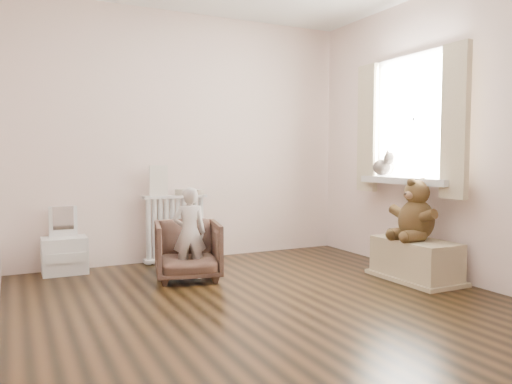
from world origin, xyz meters
name	(u,v)px	position (x,y,z in m)	size (l,w,h in m)	color
floor	(264,302)	(0.00, 0.00, 0.00)	(3.60, 3.60, 0.01)	black
back_wall	(187,138)	(0.00, 1.80, 1.30)	(3.60, 0.02, 2.60)	white
front_wall	(463,107)	(0.00, -1.80, 1.30)	(3.60, 0.02, 2.60)	white
right_wall	(443,134)	(1.80, 0.00, 1.30)	(0.02, 3.60, 2.60)	white
window	(416,119)	(1.76, 0.30, 1.45)	(0.03, 0.90, 1.10)	white
window_sill	(407,181)	(1.67, 0.30, 0.87)	(0.22, 1.10, 0.06)	silver
curtain_left	(455,121)	(1.65, -0.27, 1.39)	(0.06, 0.26, 1.30)	beige
curtain_right	(368,128)	(1.65, 0.87, 1.39)	(0.06, 0.26, 1.30)	beige
radiator	(175,225)	(-0.18, 1.68, 0.39)	(0.66, 0.13, 0.70)	silver
paper_doll	(159,181)	(-0.35, 1.68, 0.85)	(0.19, 0.02, 0.31)	beige
tin_a	(180,192)	(-0.12, 1.68, 0.73)	(0.11, 0.11, 0.06)	#A59E8C
tin_b	(200,192)	(0.09, 1.68, 0.72)	(0.10, 0.10, 0.05)	#A59E8C
toy_vanity	(64,244)	(-1.26, 1.65, 0.28)	(0.40, 0.29, 0.63)	silver
armchair	(188,250)	(-0.30, 0.93, 0.26)	(0.56, 0.58, 0.52)	#50362B
child	(189,233)	(-0.30, 0.88, 0.43)	(0.30, 0.19, 0.81)	beige
toy_bench	(416,257)	(1.52, 0.01, 0.20)	(0.40, 0.76, 0.36)	#BCAF89
teddy_bear	(417,205)	(1.53, 0.02, 0.67)	(0.44, 0.34, 0.54)	#352411
plush_cat	(383,166)	(1.66, 0.63, 1.00)	(0.18, 0.29, 0.25)	slate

